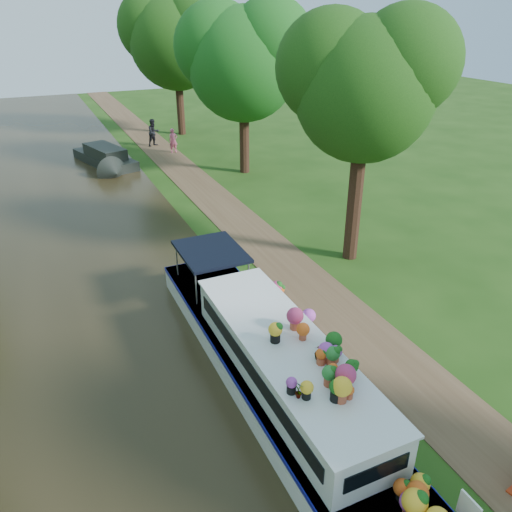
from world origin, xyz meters
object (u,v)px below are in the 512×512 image
Objects in this scene: plant_boat at (286,378)px; pedestrian_pink at (173,141)px; pedestrian_dark at (154,133)px; second_boat at (106,158)px.

pedestrian_pink is (4.15, 24.12, -0.04)m from plant_boat.
plant_boat is 26.58m from pedestrian_dark.
second_boat is at bearing 91.23° from plant_boat.
pedestrian_pink is 2.37m from pedestrian_dark.
pedestrian_dark is at bearing 25.34° from second_boat.
pedestrian_pink is 0.85× the size of pedestrian_dark.
pedestrian_pink is at bearing 80.24° from plant_boat.
plant_boat is at bearing -101.80° from pedestrian_pink.
second_boat is 5.25m from pedestrian_dark.
pedestrian_dark is (3.40, 26.36, 0.10)m from plant_boat.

